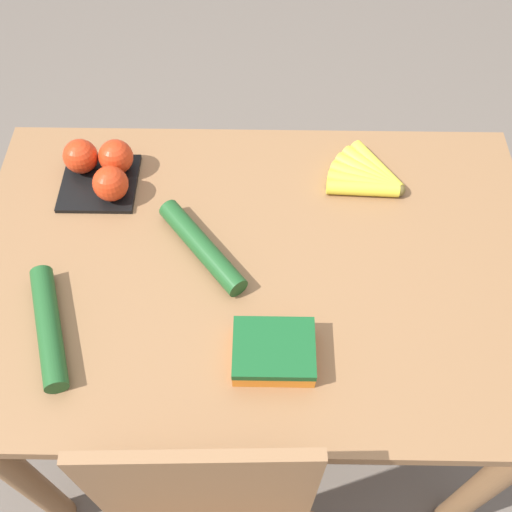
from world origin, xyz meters
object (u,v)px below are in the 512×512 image
(cucumber_far, at_px, (49,326))
(carrot_bag, at_px, (274,351))
(tomato_pack, at_px, (102,168))
(cucumber_near, at_px, (202,246))
(banana_bunch, at_px, (368,177))

(cucumber_far, bearing_deg, carrot_bag, 173.82)
(tomato_pack, distance_m, cucumber_far, 0.38)
(tomato_pack, bearing_deg, cucumber_near, 140.16)
(banana_bunch, relative_size, tomato_pack, 1.04)
(cucumber_near, bearing_deg, tomato_pack, -39.84)
(carrot_bag, xyz_separation_m, cucumber_far, (0.42, -0.05, -0.01))
(banana_bunch, relative_size, carrot_bag, 1.16)
(cucumber_near, bearing_deg, carrot_bag, 122.20)
(banana_bunch, height_order, cucumber_near, cucumber_near)
(banana_bunch, distance_m, tomato_pack, 0.59)
(cucumber_near, xyz_separation_m, cucumber_far, (0.27, 0.19, 0.00))
(banana_bunch, distance_m, cucumber_far, 0.74)
(cucumber_near, height_order, cucumber_far, same)
(tomato_pack, distance_m, cucumber_near, 0.30)
(tomato_pack, height_order, cucumber_far, tomato_pack)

